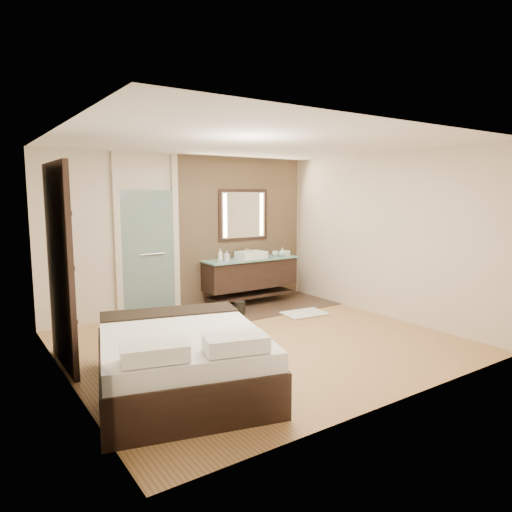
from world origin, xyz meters
TOP-DOWN VIEW (x-y plane):
  - floor at (0.00, 0.00)m, footprint 5.00×5.00m
  - tile_strip at (0.60, 1.60)m, footprint 3.80×1.30m
  - stone_wall at (1.10, 2.21)m, footprint 2.60×0.08m
  - vanity at (1.10, 1.92)m, footprint 1.85×0.55m
  - mirror_unit at (1.10, 2.16)m, footprint 1.06×0.04m
  - frosted_door at (-0.75, 2.20)m, footprint 1.10×0.12m
  - shoji_partition at (-2.43, 0.60)m, footprint 0.06×1.20m
  - bed at (-1.56, -0.79)m, footprint 2.11×2.39m
  - bath_mat at (1.46, 0.79)m, footprint 0.77×0.58m
  - waste_bin at (0.53, 1.39)m, footprint 0.24×0.24m
  - tissue_box at (1.84, 1.81)m, footprint 0.15×0.15m
  - soap_bottle_a at (0.47, 1.94)m, footprint 0.09×0.09m
  - soap_bottle_b at (0.59, 1.92)m, footprint 0.09×0.09m
  - soap_bottle_c at (1.75, 1.80)m, footprint 0.13×0.13m
  - cup at (1.66, 1.91)m, footprint 0.16×0.16m

SIDE VIEW (x-z plane):
  - floor at x=0.00m, z-range 0.00..0.00m
  - tile_strip at x=0.60m, z-range 0.00..0.01m
  - bath_mat at x=1.46m, z-range 0.01..0.03m
  - waste_bin at x=0.53m, z-range 0.00..0.23m
  - bed at x=-1.56m, z-range -0.07..0.72m
  - vanity at x=1.10m, z-range 0.14..1.02m
  - cup at x=1.66m, z-range 0.86..0.96m
  - tissue_box at x=1.84m, z-range 0.86..0.97m
  - soap_bottle_c at x=1.75m, z-range 0.86..1.03m
  - soap_bottle_b at x=0.59m, z-range 0.86..1.04m
  - soap_bottle_a at x=0.47m, z-range 0.86..1.08m
  - frosted_door at x=-0.75m, z-range -0.21..2.49m
  - shoji_partition at x=-2.43m, z-range 0.01..2.41m
  - stone_wall at x=1.10m, z-range 0.00..2.70m
  - mirror_unit at x=1.10m, z-range 1.17..2.13m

